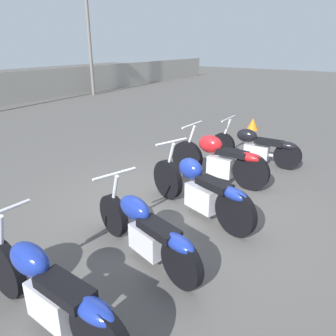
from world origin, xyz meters
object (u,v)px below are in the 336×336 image
object	(u,v)px
motorcycle_slot_1	(146,230)
motorcycle_slot_4	(257,146)
motorcycle_slot_0	(48,292)
traffic_cone_near	(253,124)
motorcycle_slot_2	(200,189)
motorcycle_slot_3	(219,159)

from	to	relation	value
motorcycle_slot_1	motorcycle_slot_4	size ratio (longest dim) A/B	0.94
motorcycle_slot_0	motorcycle_slot_4	xyz separation A→B (m)	(5.40, 0.10, -0.05)
traffic_cone_near	motorcycle_slot_4	bearing A→B (deg)	-157.77
motorcycle_slot_1	motorcycle_slot_2	bearing A→B (deg)	15.10
motorcycle_slot_2	motorcycle_slot_3	size ratio (longest dim) A/B	1.03
motorcycle_slot_2	motorcycle_slot_4	world-z (taller)	motorcycle_slot_2
motorcycle_slot_1	traffic_cone_near	distance (m)	6.98
motorcycle_slot_1	motorcycle_slot_4	xyz separation A→B (m)	(4.07, 0.14, -0.02)
motorcycle_slot_3	motorcycle_slot_4	world-z (taller)	motorcycle_slot_3
motorcycle_slot_1	motorcycle_slot_4	distance (m)	4.07
motorcycle_slot_0	motorcycle_slot_1	size ratio (longest dim) A/B	1.10
motorcycle_slot_3	traffic_cone_near	size ratio (longest dim) A/B	5.73
motorcycle_slot_0	motorcycle_slot_1	distance (m)	1.33
motorcycle_slot_1	motorcycle_slot_2	distance (m)	1.32
motorcycle_slot_0	motorcycle_slot_3	world-z (taller)	motorcycle_slot_3
motorcycle_slot_0	traffic_cone_near	xyz separation A→B (m)	(8.19, 1.24, -0.25)
motorcycle_slot_4	traffic_cone_near	size ratio (longest dim) A/B	5.73
motorcycle_slot_1	traffic_cone_near	world-z (taller)	motorcycle_slot_1
motorcycle_slot_1	motorcycle_slot_3	world-z (taller)	motorcycle_slot_3
motorcycle_slot_4	traffic_cone_near	world-z (taller)	motorcycle_slot_4
motorcycle_slot_2	traffic_cone_near	xyz separation A→B (m)	(5.54, 1.28, -0.26)
motorcycle_slot_1	motorcycle_slot_3	xyz separation A→B (m)	(2.68, 0.36, 0.06)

